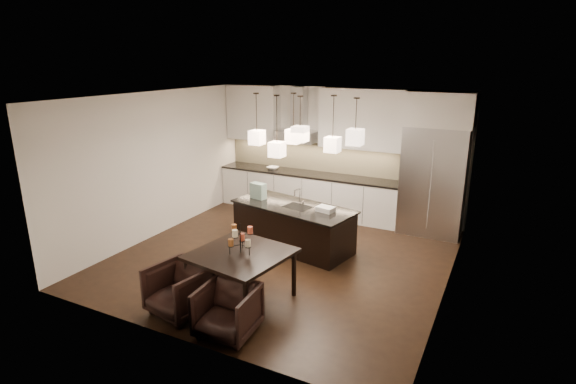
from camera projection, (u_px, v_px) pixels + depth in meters
The scene contains 37 objects.
floor at pixel (283, 257), 7.98m from camera, with size 5.50×5.50×0.02m, color black.
ceiling at pixel (282, 96), 7.17m from camera, with size 5.50×5.50×0.02m, color white.
wall_back at pixel (340, 152), 9.94m from camera, with size 5.50×0.02×2.80m, color silver.
wall_front at pixel (174, 236), 5.21m from camera, with size 5.50×0.02×2.80m, color silver.
wall_left at pixel (157, 164), 8.76m from camera, with size 0.02×5.50×2.80m, color silver.
wall_right at pixel (455, 204), 6.39m from camera, with size 0.02×5.50×2.80m, color silver.
refrigerator at pixel (433, 181), 8.80m from camera, with size 1.20×0.72×2.15m, color #B7B7BA.
fridge_panel at pixel (440, 109), 8.40m from camera, with size 1.26×0.72×0.65m, color silver.
lower_cabinets at pixel (307, 193), 10.20m from camera, with size 4.21×0.62×0.88m, color silver.
countertop at pixel (308, 174), 10.07m from camera, with size 4.21×0.66×0.04m, color black.
backsplash at pixel (313, 157), 10.23m from camera, with size 4.21×0.02×0.63m, color #BBB38B.
upper_cab_left at pixel (253, 113), 10.46m from camera, with size 1.25×0.35×1.25m, color silver.
upper_cab_right at pixel (363, 119), 9.32m from camera, with size 1.86×0.35×1.25m, color silver.
hood_canopy at pixel (297, 136), 10.01m from camera, with size 0.90×0.52×0.24m, color #B7B7BA.
hood_chimney at pixel (299, 109), 9.93m from camera, with size 0.30×0.28×0.96m, color #B7B7BA.
fruit_bowl at pixel (273, 168), 10.38m from camera, with size 0.26×0.26×0.06m, color silver.
island_body at pixel (293, 227), 8.30m from camera, with size 2.20×0.88×0.78m, color black.
island_top at pixel (293, 206), 8.19m from camera, with size 2.27×0.95×0.04m, color black.
faucet at pixel (300, 196), 8.15m from camera, with size 0.09×0.21×0.33m, color silver, non-canonical shape.
tote_bag at pixel (258, 191), 8.56m from camera, with size 0.30×0.16×0.30m, color #1B513E.
food_container at pixel (326, 209), 7.85m from camera, with size 0.30×0.21×0.09m, color silver.
dining_table at pixel (241, 276), 6.46m from camera, with size 1.25×1.25×0.75m, color black, non-canonical shape.
candelabra at pixel (240, 238), 6.29m from camera, with size 0.36×0.36×0.44m, color black, non-canonical shape.
candle_a at pixel (248, 243), 6.22m from camera, with size 0.08×0.08×0.10m, color beige.
candle_b at pixel (242, 237), 6.43m from camera, with size 0.08×0.08×0.10m, color #D95437.
candle_c at pixel (231, 242), 6.24m from camera, with size 0.08×0.08×0.10m, color brown.
candle_d at pixel (250, 230), 6.26m from camera, with size 0.08×0.08×0.10m, color #D95437.
candle_e at pixel (234, 228), 6.34m from camera, with size 0.08×0.08×0.10m, color brown.
candle_f at pixel (235, 233), 6.14m from camera, with size 0.08×0.08×0.10m, color beige.
armchair_left at pixel (179, 290), 6.14m from camera, with size 0.74×0.76×0.69m, color black.
armchair_right at pixel (227, 311), 5.66m from camera, with size 0.70×0.72×0.65m, color black.
pendant_a at pixel (257, 137), 8.17m from camera, with size 0.24×0.24×0.26m, color beige.
pendant_b at pixel (293, 136), 8.21m from camera, with size 0.24×0.24×0.26m, color beige.
pendant_c at pixel (300, 134), 7.54m from camera, with size 0.24×0.24×0.26m, color beige.
pendant_d at pixel (333, 145), 7.71m from camera, with size 0.24×0.24×0.26m, color beige.
pendant_e at pixel (355, 137), 7.18m from camera, with size 0.24×0.24×0.26m, color beige.
pendant_f at pixel (277, 149), 7.78m from camera, with size 0.24×0.24×0.26m, color beige.
Camera 1 is at (3.37, -6.50, 3.38)m, focal length 28.00 mm.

